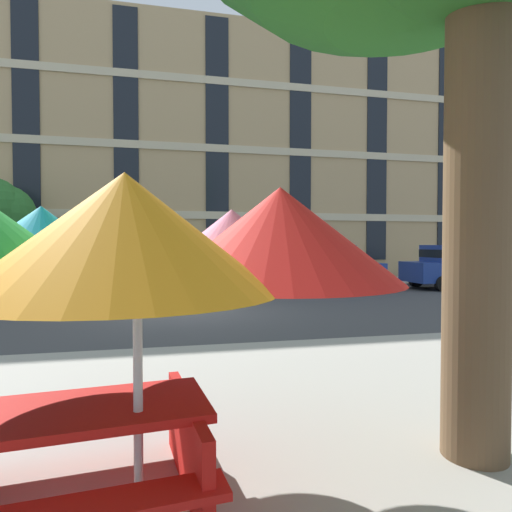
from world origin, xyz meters
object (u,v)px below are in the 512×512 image
(patio_umbrella, at_px, (137,236))
(picnic_table, at_px, (68,451))
(sedan_gray, at_px, (128,269))
(sedan_blue, at_px, (322,267))
(sedan_blue_midblock, at_px, (457,265))

(patio_umbrella, xyz_separation_m, picnic_table, (-0.45, 0.14, -1.40))
(sedan_gray, bearing_deg, sedan_blue, 0.00)
(sedan_gray, bearing_deg, picnic_table, -88.16)
(sedan_gray, distance_m, picnic_table, 12.57)
(sedan_blue, height_order, sedan_blue_midblock, same)
(sedan_gray, distance_m, patio_umbrella, 12.76)
(sedan_blue_midblock, bearing_deg, patio_umbrella, -133.69)
(picnic_table, bearing_deg, patio_umbrella, -17.57)
(sedan_blue, distance_m, patio_umbrella, 14.18)
(sedan_blue_midblock, relative_size, patio_umbrella, 1.33)
(sedan_blue, relative_size, sedan_blue_midblock, 1.00)
(patio_umbrella, distance_m, picnic_table, 1.48)
(sedan_gray, bearing_deg, patio_umbrella, -86.16)
(sedan_gray, relative_size, sedan_blue, 1.00)
(sedan_gray, height_order, sedan_blue_midblock, same)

